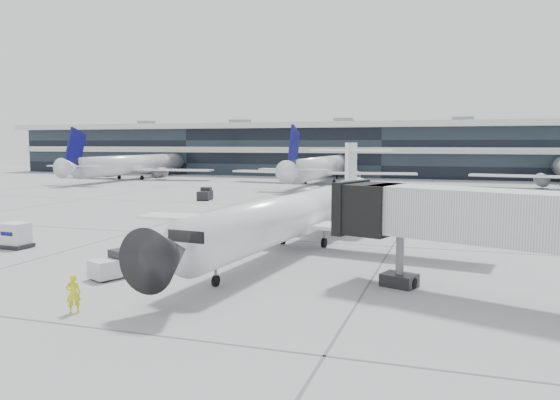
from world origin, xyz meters
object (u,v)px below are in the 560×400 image
(ramp_worker, at_px, (73,294))
(baggage_tug, at_px, (114,266))
(cargo_uld, at_px, (15,236))
(regional_jet, at_px, (297,213))
(jet_bridge, at_px, (529,221))

(ramp_worker, distance_m, baggage_tug, 5.91)
(cargo_uld, bearing_deg, regional_jet, 20.77)
(regional_jet, distance_m, jet_bridge, 16.05)
(jet_bridge, bearing_deg, ramp_worker, -140.61)
(jet_bridge, height_order, baggage_tug, jet_bridge)
(regional_jet, xyz_separation_m, cargo_uld, (-17.96, -5.50, -1.56))
(ramp_worker, height_order, baggage_tug, ramp_worker)
(cargo_uld, bearing_deg, baggage_tug, -20.04)
(regional_jet, relative_size, ramp_worker, 18.65)
(jet_bridge, relative_size, cargo_uld, 7.42)
(baggage_tug, distance_m, cargo_uld, 12.09)
(jet_bridge, xyz_separation_m, ramp_worker, (-17.82, -6.43, -2.92))
(ramp_worker, bearing_deg, cargo_uld, -80.44)
(regional_jet, bearing_deg, baggage_tug, -117.41)
(baggage_tug, height_order, cargo_uld, cargo_uld)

